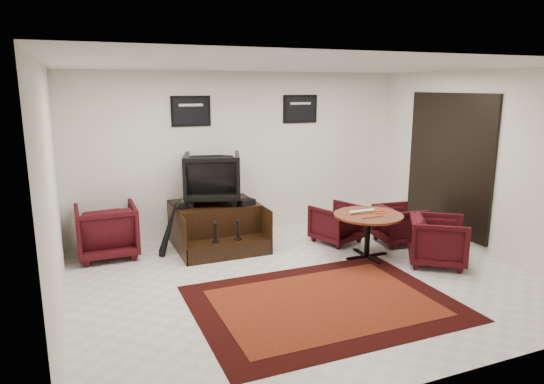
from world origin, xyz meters
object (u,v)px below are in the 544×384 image
(table_chair_window, at_px, (399,222))
(table_chair_corner, at_px, (438,239))
(table_chair_back, at_px, (336,221))
(meeting_table, at_px, (368,220))
(shine_podium, at_px, (216,226))
(shine_chair, at_px, (212,175))
(armchair_side, at_px, (107,228))

(table_chair_window, xyz_separation_m, table_chair_corner, (-0.10, -1.04, 0.04))
(table_chair_back, height_order, table_chair_window, table_chair_back)
(table_chair_corner, bearing_deg, meeting_table, 85.69)
(table_chair_back, bearing_deg, meeting_table, 74.71)
(table_chair_window, bearing_deg, table_chair_back, 70.13)
(shine_podium, xyz_separation_m, shine_chair, (-0.00, 0.14, 0.83))
(shine_podium, height_order, table_chair_back, table_chair_back)
(armchair_side, distance_m, meeting_table, 3.96)
(table_chair_window, distance_m, table_chair_corner, 1.04)
(table_chair_corner, bearing_deg, table_chair_window, 30.01)
(shine_chair, distance_m, table_chair_back, 2.19)
(shine_podium, height_order, armchair_side, armchair_side)
(shine_podium, relative_size, armchair_side, 1.55)
(armchair_side, relative_size, table_chair_corner, 1.14)
(shine_podium, bearing_deg, table_chair_window, -20.44)
(shine_chair, bearing_deg, table_chair_window, 174.13)
(table_chair_back, distance_m, table_chair_window, 1.04)
(shine_chair, relative_size, table_chair_window, 1.29)
(meeting_table, height_order, table_chair_back, table_chair_back)
(shine_podium, height_order, table_chair_corner, table_chair_corner)
(meeting_table, distance_m, table_chair_back, 0.88)
(shine_chair, distance_m, table_chair_corner, 3.61)
(shine_podium, height_order, table_chair_window, table_chair_window)
(table_chair_back, bearing_deg, shine_chair, -40.76)
(shine_podium, distance_m, table_chair_window, 3.03)
(table_chair_window, relative_size, table_chair_corner, 0.89)
(shine_podium, bearing_deg, meeting_table, -36.40)
(shine_chair, height_order, table_chair_window, shine_chair)
(table_chair_back, relative_size, table_chair_corner, 0.90)
(meeting_table, height_order, table_chair_window, table_chair_window)
(shine_chair, relative_size, table_chair_corner, 1.16)
(table_chair_window, bearing_deg, shine_podium, 75.54)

